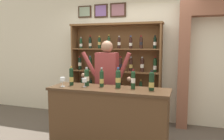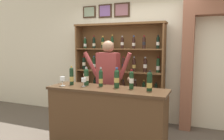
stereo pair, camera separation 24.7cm
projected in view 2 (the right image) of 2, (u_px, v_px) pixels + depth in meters
back_wall at (137, 46)px, 4.70m from camera, size 12.00×0.19×3.19m
wine_shelf at (119, 70)px, 4.63m from camera, size 1.94×0.32×2.05m
tasting_counter at (107, 119)px, 3.37m from camera, size 1.84×0.56×0.97m
shopkeeper at (108, 77)px, 3.92m from camera, size 0.95×0.22×1.69m
tasting_bottle_rosso at (72, 76)px, 3.57m from camera, size 0.07×0.07×0.31m
tasting_bottle_prosecco at (86, 76)px, 3.52m from camera, size 0.08×0.08×0.30m
tasting_bottle_brunello at (101, 78)px, 3.43m from camera, size 0.07×0.07×0.30m
tasting_bottle_bianco at (117, 78)px, 3.32m from camera, size 0.08×0.08×0.31m
tasting_bottle_chianti at (131, 79)px, 3.23m from camera, size 0.07×0.07×0.29m
tasting_bottle_grappa at (149, 81)px, 3.09m from camera, size 0.08×0.08×0.29m
wine_glass_left at (62, 79)px, 3.47m from camera, size 0.08×0.08×0.15m
wine_glass_spare at (84, 80)px, 3.43m from camera, size 0.07×0.07×0.14m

